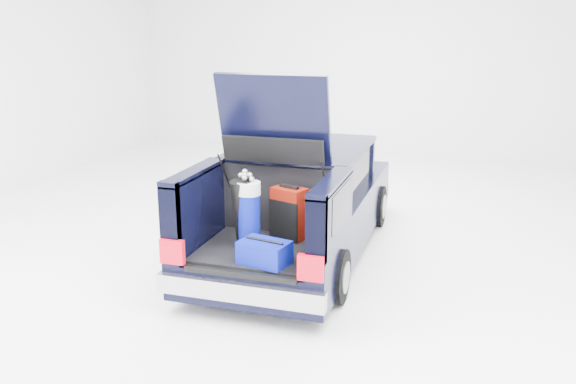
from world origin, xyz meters
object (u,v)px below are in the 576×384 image
(blue_golf_bag, at_px, (249,215))
(blue_duffel, at_px, (264,252))
(black_golf_bag, at_px, (244,213))
(red_suitcase, at_px, (289,213))
(car, at_px, (301,203))

(blue_golf_bag, distance_m, blue_duffel, 0.53)
(black_golf_bag, distance_m, blue_golf_bag, 0.09)
(blue_golf_bag, bearing_deg, red_suitcase, 32.34)
(black_golf_bag, height_order, blue_golf_bag, same)
(black_golf_bag, xyz_separation_m, blue_duffel, (0.37, -0.40, -0.27))
(black_golf_bag, bearing_deg, blue_duffel, -32.77)
(red_suitcase, height_order, black_golf_bag, black_golf_bag)
(car, height_order, red_suitcase, car)
(car, height_order, blue_duffel, car)
(car, bearing_deg, blue_duffel, -84.94)
(car, xyz_separation_m, blue_duffel, (0.18, -2.01, 0.05))
(red_suitcase, xyz_separation_m, black_golf_bag, (-0.39, -0.41, 0.09))
(car, bearing_deg, blue_golf_bag, -94.03)
(red_suitcase, bearing_deg, car, 119.34)
(black_golf_bag, relative_size, blue_golf_bag, 1.02)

